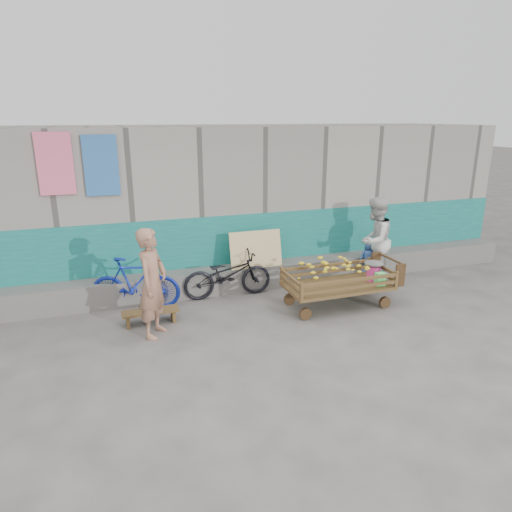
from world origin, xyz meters
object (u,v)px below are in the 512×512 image
object	(u,v)px
vendor_man	(153,283)
bicycle_dark	(228,275)
child	(369,259)
bench	(151,314)
bicycle_blue	(135,283)
banana_cart	(336,276)
woman	(374,240)

from	to	relation	value
vendor_man	bicycle_dark	distance (m)	1.88
vendor_man	child	bearing A→B (deg)	-45.24
bench	bicycle_blue	distance (m)	0.78
banana_cart	bicycle_blue	world-z (taller)	bicycle_blue
child	bicycle_dark	bearing A→B (deg)	9.91
vendor_man	child	distance (m)	4.53
child	bicycle_blue	distance (m)	4.57
bench	woman	size ratio (longest dim) A/B	0.52
bench	vendor_man	xyz separation A→B (m)	(0.03, -0.43, 0.67)
bicycle_dark	banana_cart	bearing A→B (deg)	-121.51
banana_cart	child	size ratio (longest dim) A/B	2.30
banana_cart	bicycle_dark	xyz separation A→B (m)	(-1.65, 1.05, -0.15)
bench	vendor_man	distance (m)	0.79
banana_cart	vendor_man	world-z (taller)	vendor_man
banana_cart	bicycle_dark	bearing A→B (deg)	147.36
bench	bicycle_blue	world-z (taller)	bicycle_blue
bench	bicycle_blue	size ratio (longest dim) A/B	0.59
vendor_man	woman	distance (m)	4.49
banana_cart	bicycle_dark	size ratio (longest dim) A/B	1.23
woman	bench	bearing A→B (deg)	-26.78
woman	banana_cart	bearing A→B (deg)	0.61
child	bicycle_dark	xyz separation A→B (m)	(-2.93, 0.04, -0.01)
banana_cart	bicycle_dark	world-z (taller)	bicycle_dark
vendor_man	bicycle_dark	xyz separation A→B (m)	(1.45, 1.13, -0.41)
woman	child	world-z (taller)	woman
child	bicycle_dark	distance (m)	2.93
woman	bicycle_blue	xyz separation A→B (m)	(-4.57, 0.18, -0.40)
bench	bicycle_dark	distance (m)	1.66
banana_cart	bench	xyz separation A→B (m)	(-3.12, 0.35, -0.41)
banana_cart	bench	world-z (taller)	banana_cart
bicycle_blue	bicycle_dark	bearing A→B (deg)	-72.73
bicycle_blue	banana_cart	bearing A→B (deg)	-90.55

